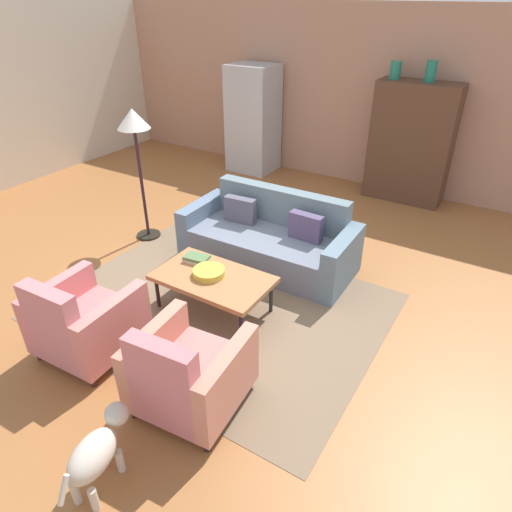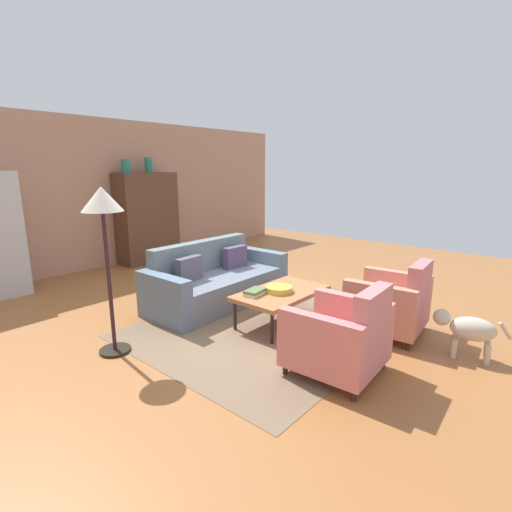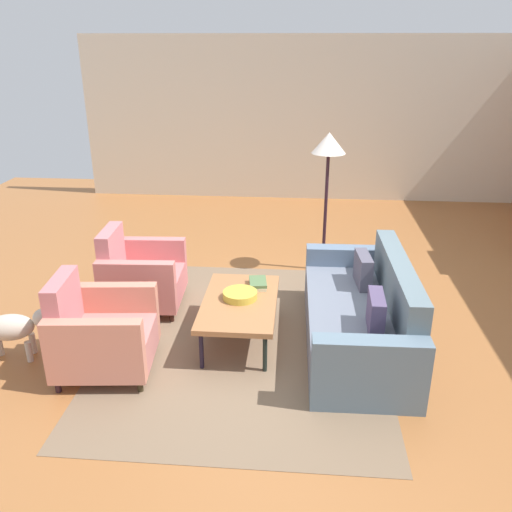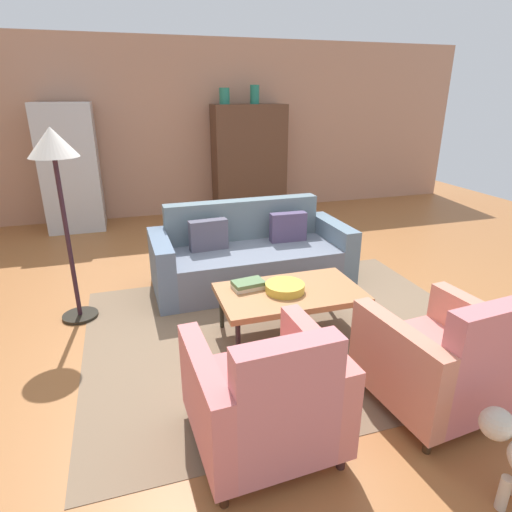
{
  "view_description": "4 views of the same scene",
  "coord_description": "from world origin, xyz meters",
  "px_view_note": "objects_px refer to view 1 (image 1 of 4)",
  "views": [
    {
      "loc": [
        2.47,
        -3.55,
        2.94
      ],
      "look_at": [
        0.35,
        -0.14,
        0.55
      ],
      "focal_mm": 31.53,
      "sensor_mm": 36.0,
      "label": 1
    },
    {
      "loc": [
        -3.54,
        -3.22,
        1.9
      ],
      "look_at": [
        0.11,
        -0.08,
        0.78
      ],
      "focal_mm": 26.92,
      "sensor_mm": 36.0,
      "label": 2
    },
    {
      "loc": [
        4.55,
        0.01,
        2.72
      ],
      "look_at": [
        -0.16,
        -0.39,
        0.78
      ],
      "focal_mm": 37.34,
      "sensor_mm": 36.0,
      "label": 3
    },
    {
      "loc": [
        -1.17,
        -3.55,
        1.97
      ],
      "look_at": [
        -0.04,
        0.1,
        0.51
      ],
      "focal_mm": 30.04,
      "sensor_mm": 36.0,
      "label": 4
    }
  ],
  "objects_px": {
    "vase_tall": "(395,70)",
    "refrigerator": "(253,119)",
    "coffee_table": "(213,279)",
    "floor_lamp": "(135,132)",
    "vase_round": "(431,71)",
    "book_stack": "(197,259)",
    "cabinet": "(411,143)",
    "fruit_bowl": "(209,272)",
    "armchair_left": "(82,324)",
    "couch": "(271,240)",
    "dog": "(97,451)",
    "armchair_right": "(186,377)"
  },
  "relations": [
    {
      "from": "vase_tall",
      "to": "refrigerator",
      "type": "relative_size",
      "value": 0.13
    },
    {
      "from": "coffee_table",
      "to": "refrigerator",
      "type": "distance_m",
      "value": 4.42
    },
    {
      "from": "vase_tall",
      "to": "floor_lamp",
      "type": "distance_m",
      "value": 3.87
    },
    {
      "from": "vase_round",
      "to": "coffee_table",
      "type": "bearing_deg",
      "value": -102.95
    },
    {
      "from": "book_stack",
      "to": "cabinet",
      "type": "xyz_separation_m",
      "value": [
        1.14,
        3.88,
        0.45
      ]
    },
    {
      "from": "fruit_bowl",
      "to": "refrigerator",
      "type": "height_order",
      "value": "refrigerator"
    },
    {
      "from": "armchair_left",
      "to": "refrigerator",
      "type": "relative_size",
      "value": 0.48
    },
    {
      "from": "coffee_table",
      "to": "armchair_left",
      "type": "xyz_separation_m",
      "value": [
        -0.6,
        -1.17,
        -0.04
      ]
    },
    {
      "from": "couch",
      "to": "floor_lamp",
      "type": "bearing_deg",
      "value": 9.62
    },
    {
      "from": "vase_tall",
      "to": "couch",
      "type": "bearing_deg",
      "value": -98.55
    },
    {
      "from": "couch",
      "to": "vase_tall",
      "type": "distance_m",
      "value": 3.3
    },
    {
      "from": "couch",
      "to": "vase_tall",
      "type": "xyz_separation_m",
      "value": [
        0.43,
        2.83,
        1.63
      ]
    },
    {
      "from": "couch",
      "to": "coffee_table",
      "type": "relative_size",
      "value": 1.76
    },
    {
      "from": "armchair_left",
      "to": "couch",
      "type": "bearing_deg",
      "value": 72.8
    },
    {
      "from": "floor_lamp",
      "to": "coffee_table",
      "type": "bearing_deg",
      "value": -25.94
    },
    {
      "from": "dog",
      "to": "couch",
      "type": "bearing_deg",
      "value": -3.65
    },
    {
      "from": "armchair_left",
      "to": "refrigerator",
      "type": "bearing_deg",
      "value": 102.13
    },
    {
      "from": "armchair_left",
      "to": "fruit_bowl",
      "type": "bearing_deg",
      "value": 61.74
    },
    {
      "from": "armchair_right",
      "to": "book_stack",
      "type": "xyz_separation_m",
      "value": [
        -0.93,
        1.31,
        0.1
      ]
    },
    {
      "from": "refrigerator",
      "to": "dog",
      "type": "distance_m",
      "value": 6.42
    },
    {
      "from": "cabinet",
      "to": "dog",
      "type": "xyz_separation_m",
      "value": [
        -0.32,
        -6.0,
        -0.59
      ]
    },
    {
      "from": "coffee_table",
      "to": "couch",
      "type": "bearing_deg",
      "value": 90.07
    },
    {
      "from": "cabinet",
      "to": "vase_round",
      "type": "relative_size",
      "value": 6.2
    },
    {
      "from": "armchair_right",
      "to": "vase_tall",
      "type": "bearing_deg",
      "value": 86.65
    },
    {
      "from": "cabinet",
      "to": "vase_round",
      "type": "bearing_deg",
      "value": -2.71
    },
    {
      "from": "cabinet",
      "to": "vase_round",
      "type": "xyz_separation_m",
      "value": [
        0.1,
        -0.0,
        1.05
      ]
    },
    {
      "from": "armchair_left",
      "to": "fruit_bowl",
      "type": "xyz_separation_m",
      "value": [
        0.55,
        1.17,
        0.11
      ]
    },
    {
      "from": "couch",
      "to": "book_stack",
      "type": "height_order",
      "value": "couch"
    },
    {
      "from": "cabinet",
      "to": "refrigerator",
      "type": "bearing_deg",
      "value": -177.86
    },
    {
      "from": "fruit_bowl",
      "to": "refrigerator",
      "type": "xyz_separation_m",
      "value": [
        -1.93,
        3.92,
        0.47
      ]
    },
    {
      "from": "couch",
      "to": "vase_tall",
      "type": "height_order",
      "value": "vase_tall"
    },
    {
      "from": "armchair_left",
      "to": "vase_round",
      "type": "distance_m",
      "value": 5.64
    },
    {
      "from": "cabinet",
      "to": "refrigerator",
      "type": "distance_m",
      "value": 2.8
    },
    {
      "from": "coffee_table",
      "to": "vase_tall",
      "type": "bearing_deg",
      "value": 83.97
    },
    {
      "from": "floor_lamp",
      "to": "dog",
      "type": "relative_size",
      "value": 2.46
    },
    {
      "from": "fruit_bowl",
      "to": "dog",
      "type": "bearing_deg",
      "value": -74.36
    },
    {
      "from": "book_stack",
      "to": "vase_tall",
      "type": "distance_m",
      "value": 4.21
    },
    {
      "from": "coffee_table",
      "to": "armchair_left",
      "type": "distance_m",
      "value": 1.31
    },
    {
      "from": "armchair_left",
      "to": "armchair_right",
      "type": "bearing_deg",
      "value": -3.0
    },
    {
      "from": "floor_lamp",
      "to": "dog",
      "type": "distance_m",
      "value": 3.8
    },
    {
      "from": "couch",
      "to": "armchair_right",
      "type": "distance_m",
      "value": 2.43
    },
    {
      "from": "vase_round",
      "to": "book_stack",
      "type": "bearing_deg",
      "value": -107.82
    },
    {
      "from": "vase_round",
      "to": "vase_tall",
      "type": "bearing_deg",
      "value": 180.0
    },
    {
      "from": "book_stack",
      "to": "cabinet",
      "type": "distance_m",
      "value": 4.07
    },
    {
      "from": "vase_round",
      "to": "refrigerator",
      "type": "height_order",
      "value": "vase_round"
    },
    {
      "from": "armchair_left",
      "to": "floor_lamp",
      "type": "bearing_deg",
      "value": 116.89
    },
    {
      "from": "couch",
      "to": "armchair_left",
      "type": "distance_m",
      "value": 2.43
    },
    {
      "from": "armchair_right",
      "to": "refrigerator",
      "type": "height_order",
      "value": "refrigerator"
    },
    {
      "from": "armchair_left",
      "to": "fruit_bowl",
      "type": "distance_m",
      "value": 1.29
    },
    {
      "from": "armchair_left",
      "to": "dog",
      "type": "relative_size",
      "value": 1.26
    }
  ]
}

